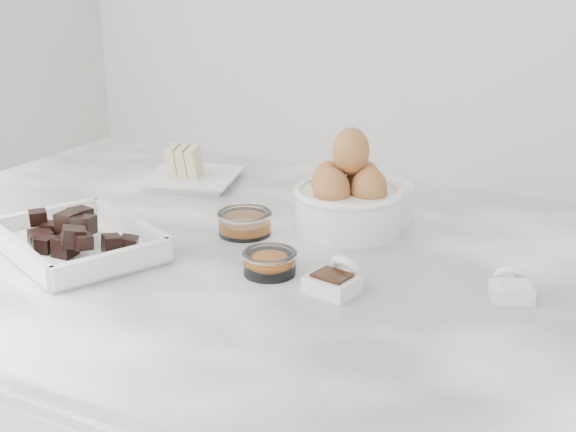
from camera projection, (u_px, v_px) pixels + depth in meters
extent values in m
cube|color=white|center=(265.00, 262.00, 1.08)|extent=(1.20, 0.80, 0.04)
cube|color=white|center=(78.00, 248.00, 1.06)|extent=(0.26, 0.23, 0.01)
cube|color=white|center=(193.00, 180.00, 1.36)|extent=(0.17, 0.17, 0.01)
cube|color=white|center=(192.00, 176.00, 1.36)|extent=(0.19, 0.19, 0.00)
cylinder|color=white|center=(382.00, 203.00, 1.17)|extent=(0.09, 0.09, 0.05)
cylinder|color=white|center=(383.00, 189.00, 1.16)|extent=(0.07, 0.07, 0.01)
cylinder|color=white|center=(348.00, 210.00, 1.13)|extent=(0.15, 0.15, 0.06)
torus|color=white|center=(348.00, 192.00, 1.13)|extent=(0.16, 0.16, 0.01)
ellipsoid|color=#975430|center=(371.00, 189.00, 1.11)|extent=(0.05, 0.05, 0.07)
ellipsoid|color=#975430|center=(327.00, 185.00, 1.13)|extent=(0.05, 0.05, 0.07)
ellipsoid|color=#975430|center=(360.00, 182.00, 1.15)|extent=(0.05, 0.05, 0.07)
ellipsoid|color=#975430|center=(335.00, 193.00, 1.10)|extent=(0.05, 0.05, 0.07)
ellipsoid|color=#975430|center=(351.00, 151.00, 1.11)|extent=(0.05, 0.05, 0.07)
cylinder|color=white|center=(245.00, 224.00, 1.12)|extent=(0.07, 0.07, 0.03)
torus|color=white|center=(245.00, 214.00, 1.12)|extent=(0.08, 0.08, 0.01)
cylinder|color=orange|center=(245.00, 227.00, 1.13)|extent=(0.06, 0.06, 0.01)
cylinder|color=white|center=(270.00, 263.00, 0.99)|extent=(0.07, 0.07, 0.03)
torus|color=white|center=(270.00, 254.00, 0.99)|extent=(0.07, 0.07, 0.01)
ellipsoid|color=orange|center=(270.00, 263.00, 0.99)|extent=(0.04, 0.04, 0.02)
cube|color=white|center=(332.00, 285.00, 0.94)|extent=(0.06, 0.06, 0.02)
cube|color=black|center=(332.00, 275.00, 0.94)|extent=(0.05, 0.04, 0.00)
torus|color=white|center=(346.00, 268.00, 0.96)|extent=(0.05, 0.04, 0.04)
cube|color=white|center=(511.00, 292.00, 0.92)|extent=(0.06, 0.05, 0.02)
cube|color=white|center=(512.00, 284.00, 0.92)|extent=(0.04, 0.04, 0.00)
torus|color=white|center=(508.00, 275.00, 0.94)|extent=(0.04, 0.04, 0.03)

